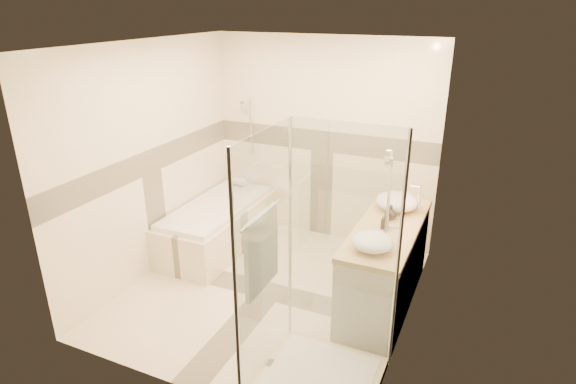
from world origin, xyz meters
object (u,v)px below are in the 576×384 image
at_px(bathtub, 218,223).
at_px(amenity_bottle_b, 391,212).
at_px(amenity_bottle_a, 385,221).
at_px(vanity, 385,265).
at_px(shower_enclosure, 310,324).
at_px(vessel_sink_far, 373,242).
at_px(vessel_sink_near, 397,201).

height_order(bathtub, amenity_bottle_b, amenity_bottle_b).
distance_m(amenity_bottle_a, amenity_bottle_b, 0.22).
xyz_separation_m(vanity, amenity_bottle_a, (-0.02, -0.06, 0.50)).
relative_size(vanity, amenity_bottle_b, 10.75).
distance_m(shower_enclosure, vessel_sink_far, 0.91).
height_order(vanity, amenity_bottle_a, amenity_bottle_a).
relative_size(bathtub, vessel_sink_near, 3.96).
relative_size(vessel_sink_near, amenity_bottle_b, 2.85).
relative_size(bathtub, vessel_sink_far, 4.62).
height_order(vanity, vessel_sink_near, vessel_sink_near).
bearing_deg(amenity_bottle_a, amenity_bottle_b, 90.00).
bearing_deg(vessel_sink_near, amenity_bottle_a, -90.00).
height_order(vessel_sink_near, vessel_sink_far, vessel_sink_near).
distance_m(vanity, shower_enclosure, 1.31).
bearing_deg(amenity_bottle_a, bathtub, 169.04).
bearing_deg(bathtub, vessel_sink_near, 2.11).
distance_m(vessel_sink_near, amenity_bottle_b, 0.27).
xyz_separation_m(vessel_sink_far, amenity_bottle_b, (0.00, 0.68, 0.00)).
bearing_deg(shower_enclosure, amenity_bottle_b, 79.20).
bearing_deg(bathtub, vessel_sink_far, -22.11).
height_order(bathtub, vessel_sink_near, vessel_sink_near).
xyz_separation_m(vanity, vessel_sink_near, (-0.02, 0.43, 0.51)).
xyz_separation_m(vanity, vessel_sink_far, (-0.02, -0.52, 0.50)).
relative_size(shower_enclosure, vessel_sink_near, 4.75).
bearing_deg(amenity_bottle_b, shower_enclosure, -100.80).
bearing_deg(bathtub, shower_enclosure, -41.10).
xyz_separation_m(bathtub, vanity, (2.15, -0.35, 0.12)).
relative_size(vanity, shower_enclosure, 0.79).
bearing_deg(amenity_bottle_b, amenity_bottle_a, -90.00).
bearing_deg(vanity, shower_enclosure, -102.97).
bearing_deg(shower_enclosure, bathtub, 138.90).
distance_m(vanity, amenity_bottle_a, 0.50).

